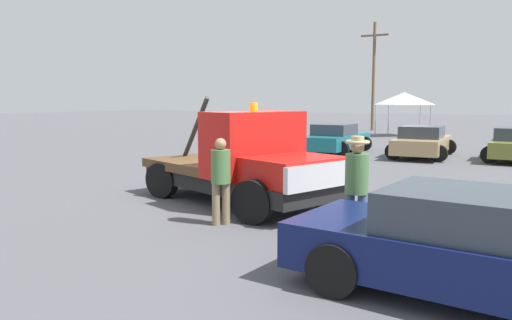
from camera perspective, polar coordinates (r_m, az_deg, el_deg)
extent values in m
plane|color=#545459|center=(11.91, -2.06, -4.87)|extent=(160.00, 160.00, 0.00)
cube|color=black|center=(11.82, -2.07, -2.37)|extent=(5.58, 3.53, 0.35)
cube|color=red|center=(10.36, 4.40, -1.17)|extent=(1.98, 2.26, 0.55)
cube|color=silver|center=(9.84, 7.62, -1.81)|extent=(0.74, 1.96, 0.50)
cube|color=red|center=(11.26, -0.27, 1.84)|extent=(1.78, 2.49, 1.46)
cube|color=brown|center=(12.81, -5.71, -0.39)|extent=(3.17, 2.94, 0.22)
cylinder|color=black|center=(13.11, -6.91, 3.66)|extent=(1.17, 0.48, 1.63)
cylinder|color=orange|center=(11.22, -0.27, 6.07)|extent=(0.18, 0.18, 0.20)
cylinder|color=black|center=(11.27, 7.96, -3.34)|extent=(0.88, 0.26, 0.88)
cylinder|color=black|center=(9.80, -0.36, -4.81)|extent=(0.88, 0.26, 0.88)
cylinder|color=black|center=(13.80, -2.99, -1.40)|extent=(0.88, 0.26, 0.88)
cylinder|color=black|center=(12.63, -10.68, -2.28)|extent=(0.88, 0.26, 0.88)
cube|color=#0F194C|center=(6.65, 25.74, -10.30)|extent=(5.04, 2.19, 0.60)
cube|color=#333D47|center=(6.56, 23.85, -5.48)|extent=(2.17, 1.79, 0.50)
cylinder|color=black|center=(7.95, 14.61, -8.56)|extent=(0.68, 0.22, 0.68)
cylinder|color=black|center=(6.37, 8.82, -12.32)|extent=(0.68, 0.22, 0.68)
cylinder|color=#475B84|center=(8.71, 10.65, -6.49)|extent=(0.16, 0.16, 0.85)
cylinder|color=#475B84|center=(8.65, 12.01, -6.63)|extent=(0.16, 0.16, 0.85)
cylinder|color=#4C7542|center=(8.54, 11.45, -1.55)|extent=(0.39, 0.39, 0.68)
sphere|color=#A87A56|center=(8.48, 11.52, 1.48)|extent=(0.23, 0.23, 0.23)
torus|color=tan|center=(8.48, 11.53, 2.03)|extent=(0.41, 0.41, 0.06)
cylinder|color=tan|center=(8.47, 11.54, 2.34)|extent=(0.21, 0.21, 0.10)
cylinder|color=#847051|center=(9.72, -4.60, -5.09)|extent=(0.15, 0.15, 0.82)
cylinder|color=#847051|center=(9.79, -3.44, -5.00)|extent=(0.15, 0.15, 0.82)
cylinder|color=#4C7542|center=(9.63, -4.06, -0.75)|extent=(0.38, 0.38, 0.65)
sphere|color=#A87A56|center=(9.58, -4.08, 1.85)|extent=(0.22, 0.22, 0.22)
cube|color=#196670|center=(23.31, 9.13, 2.15)|extent=(1.92, 4.72, 0.60)
cube|color=#333D47|center=(23.05, 8.95, 3.47)|extent=(1.63, 2.00, 0.50)
cylinder|color=black|center=(25.11, 8.60, 2.04)|extent=(0.68, 0.22, 0.68)
cylinder|color=black|center=(24.54, 12.31, 1.85)|extent=(0.68, 0.22, 0.68)
cylinder|color=black|center=(22.19, 5.61, 1.46)|extent=(0.68, 0.22, 0.68)
cylinder|color=black|center=(21.55, 9.74, 1.23)|extent=(0.68, 0.22, 0.68)
cube|color=tan|center=(22.40, 18.47, 1.69)|extent=(2.16, 4.68, 0.60)
cube|color=#333D47|center=(22.14, 18.44, 3.06)|extent=(1.75, 2.02, 0.50)
cylinder|color=black|center=(24.09, 16.99, 1.61)|extent=(0.68, 0.22, 0.68)
cylinder|color=black|center=(23.84, 21.12, 1.40)|extent=(0.68, 0.22, 0.68)
cylinder|color=black|center=(21.06, 15.44, 0.95)|extent=(0.68, 0.22, 0.68)
cylinder|color=black|center=(20.77, 20.16, 0.70)|extent=(0.68, 0.22, 0.68)
cylinder|color=black|center=(24.01, 25.70, 1.22)|extent=(0.68, 0.22, 0.68)
cylinder|color=black|center=(21.13, 25.16, 0.56)|extent=(0.68, 0.22, 0.68)
cylinder|color=#9E9EA3|center=(34.20, 13.49, 4.40)|extent=(0.07, 0.07, 2.11)
cylinder|color=#9E9EA3|center=(33.42, 18.24, 4.19)|extent=(0.07, 0.07, 2.11)
cylinder|color=#9E9EA3|center=(36.97, 14.89, 4.53)|extent=(0.07, 0.07, 2.11)
cylinder|color=#9E9EA3|center=(36.25, 19.30, 4.33)|extent=(0.07, 0.07, 2.11)
pyramid|color=white|center=(35.15, 16.56, 6.75)|extent=(2.91, 2.91, 0.82)
cube|color=black|center=(12.95, 19.38, -4.22)|extent=(0.40, 0.40, 0.04)
cone|color=orange|center=(12.91, 19.42, -3.10)|extent=(0.36, 0.36, 0.55)
cylinder|color=brown|center=(41.07, 13.29, 9.23)|extent=(0.24, 0.24, 8.48)
cube|color=brown|center=(41.34, 13.41, 13.69)|extent=(2.20, 0.14, 0.14)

